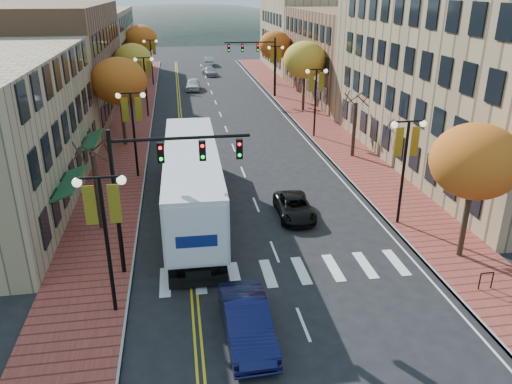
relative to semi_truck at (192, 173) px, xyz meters
name	(u,v)px	position (x,y,z in m)	size (l,w,h in m)	color
ground	(292,296)	(3.87, -9.38, -2.56)	(200.00, 200.00, 0.00)	black
sidewalk_left	(133,120)	(-5.13, 23.12, -2.49)	(4.00, 85.00, 0.15)	brown
sidewalk_right	(306,114)	(12.87, 23.12, -2.49)	(4.00, 85.00, 0.15)	brown
building_left_mid	(48,62)	(-13.13, 26.62, 2.94)	(12.00, 24.00, 11.00)	brown
building_left_far	(87,44)	(-13.13, 51.62, 2.19)	(12.00, 26.00, 9.50)	#9E8966
building_right_near	(494,61)	(22.37, 6.62, 4.94)	(15.00, 28.00, 15.00)	#997F5B
building_right_mid	(364,53)	(22.37, 32.62, 2.44)	(15.00, 24.00, 10.00)	brown
building_right_far	(316,33)	(22.37, 54.62, 2.94)	(15.00, 20.00, 11.00)	#9E8966
tree_left_a	(98,192)	(-5.13, -1.38, -0.31)	(0.28, 0.28, 4.20)	#382619
tree_left_b	(119,81)	(-5.13, 14.62, 2.88)	(4.48, 4.48, 7.21)	#382619
tree_left_c	(133,60)	(-5.13, 30.62, 2.49)	(4.16, 4.16, 6.69)	#382619
tree_left_d	(141,39)	(-5.13, 48.62, 3.04)	(4.61, 4.61, 7.42)	#382619
tree_right_a	(475,162)	(12.87, -7.38, 2.49)	(4.16, 4.16, 6.69)	#382619
tree_right_b	(354,130)	(12.87, 8.62, -0.31)	(0.28, 0.28, 4.20)	#382619
tree_right_c	(305,60)	(12.87, 24.62, 2.88)	(4.48, 4.48, 7.21)	#382619
tree_right_d	(275,45)	(12.87, 40.62, 2.73)	(4.35, 4.35, 7.00)	#382619
lamp_left_a	(104,219)	(-3.63, -9.38, 1.73)	(1.96, 0.36, 6.05)	black
lamp_left_b	(133,118)	(-3.63, 6.62, 1.73)	(1.96, 0.36, 6.05)	black
lamp_left_c	(145,75)	(-3.63, 24.62, 1.73)	(1.96, 0.36, 6.05)	black
lamp_left_d	(151,53)	(-3.63, 42.62, 1.73)	(1.96, 0.36, 6.05)	black
lamp_right_a	(406,153)	(11.37, -3.38, 1.73)	(1.96, 0.36, 6.05)	black
lamp_right_b	(316,89)	(11.37, 14.62, 1.73)	(1.96, 0.36, 6.05)	black
lamp_right_c	(276,61)	(11.37, 32.62, 1.73)	(1.96, 0.36, 6.05)	black
traffic_mast_near	(158,174)	(-1.61, -6.38, 2.36)	(6.10, 0.35, 7.00)	black
traffic_mast_far	(259,56)	(9.35, 32.62, 2.36)	(6.10, 0.34, 7.00)	black
semi_truck	(192,173)	(0.00, 0.00, 0.00)	(3.08, 17.59, 4.39)	black
navy_sedan	(247,321)	(1.51, -11.87, -1.77)	(1.68, 4.81, 1.59)	#0E1138
black_suv	(295,207)	(5.83, -1.39, -1.97)	(1.98, 4.30, 1.19)	black
car_far_white	(193,84)	(1.63, 38.64, -1.83)	(1.74, 4.33, 1.48)	silver
car_far_silver	(210,71)	(4.63, 49.96, -1.93)	(1.78, 4.39, 1.27)	#96969D
car_far_oncoming	(209,61)	(5.26, 60.28, -1.83)	(1.55, 4.45, 1.47)	#9E9EA6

